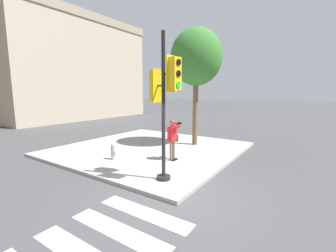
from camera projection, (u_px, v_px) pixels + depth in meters
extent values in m
plane|color=#424244|center=(171.00, 194.00, 6.32)|extent=(160.00, 160.00, 0.00)
cube|color=#9E9B96|center=(150.00, 149.00, 11.11)|extent=(8.00, 8.00, 0.13)
cube|color=silver|center=(144.00, 213.00, 5.33)|extent=(0.47, 2.51, 0.01)
cube|color=silver|center=(118.00, 231.00, 4.63)|extent=(0.47, 2.51, 0.01)
cylinder|color=black|center=(164.00, 177.00, 7.05)|extent=(0.44, 0.44, 0.12)
cylinder|color=black|center=(163.00, 108.00, 6.72)|extent=(0.11, 0.11, 4.26)
sphere|color=black|center=(163.00, 32.00, 6.40)|extent=(0.13, 0.13, 0.13)
cylinder|color=black|center=(160.00, 86.00, 6.78)|extent=(0.14, 0.27, 0.05)
cube|color=yellow|center=(155.00, 86.00, 6.99)|extent=(0.37, 0.33, 0.90)
cube|color=yellow|center=(158.00, 86.00, 6.88)|extent=(0.40, 0.17, 1.02)
cylinder|color=black|center=(153.00, 76.00, 7.05)|extent=(0.17, 0.09, 0.17)
cylinder|color=black|center=(153.00, 86.00, 7.10)|extent=(0.17, 0.09, 0.17)
cylinder|color=green|center=(153.00, 95.00, 7.14)|extent=(0.17, 0.09, 0.17)
cylinder|color=black|center=(168.00, 74.00, 6.44)|extent=(0.09, 0.28, 0.05)
cube|color=yellow|center=(175.00, 74.00, 6.27)|extent=(0.33, 0.29, 0.90)
cube|color=yellow|center=(171.00, 74.00, 6.36)|extent=(0.42, 0.09, 1.02)
cylinder|color=black|center=(179.00, 62.00, 6.14)|extent=(0.17, 0.06, 0.17)
cylinder|color=black|center=(179.00, 73.00, 6.18)|extent=(0.17, 0.06, 0.17)
cylinder|color=green|center=(179.00, 84.00, 6.22)|extent=(0.17, 0.06, 0.17)
cube|color=black|center=(172.00, 160.00, 8.97)|extent=(0.09, 0.24, 0.05)
cube|color=black|center=(175.00, 159.00, 9.14)|extent=(0.09, 0.24, 0.05)
cylinder|color=#6B6051|center=(171.00, 151.00, 8.95)|extent=(0.11, 0.11, 0.80)
cylinder|color=#6B6051|center=(174.00, 150.00, 9.11)|extent=(0.11, 0.11, 0.80)
cube|color=red|center=(172.00, 134.00, 8.93)|extent=(0.40, 0.22, 0.56)
sphere|color=brown|center=(172.00, 122.00, 8.86)|extent=(0.23, 0.23, 0.23)
cube|color=black|center=(179.00, 123.00, 8.69)|extent=(0.12, 0.10, 0.09)
cylinder|color=black|center=(181.00, 123.00, 8.66)|extent=(0.06, 0.08, 0.06)
cylinder|color=red|center=(174.00, 125.00, 8.69)|extent=(0.23, 0.35, 0.23)
cylinder|color=red|center=(177.00, 125.00, 8.91)|extent=(0.23, 0.35, 0.23)
cube|color=black|center=(176.00, 138.00, 9.21)|extent=(0.10, 0.20, 0.26)
cylinder|color=brown|center=(195.00, 111.00, 11.51)|extent=(0.26, 0.26, 3.55)
ellipsoid|color=#38752D|center=(196.00, 57.00, 11.11)|extent=(2.56, 2.56, 2.82)
cylinder|color=#99999E|center=(113.00, 153.00, 9.12)|extent=(0.18, 0.18, 0.52)
sphere|color=#99999E|center=(113.00, 146.00, 9.08)|extent=(0.16, 0.16, 0.16)
cylinder|color=#99999E|center=(115.00, 152.00, 9.05)|extent=(0.08, 0.06, 0.08)
cube|color=tan|center=(71.00, 73.00, 25.00)|extent=(15.17, 8.00, 9.85)
cube|color=gray|center=(68.00, 23.00, 24.20)|extent=(15.37, 8.20, 0.80)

